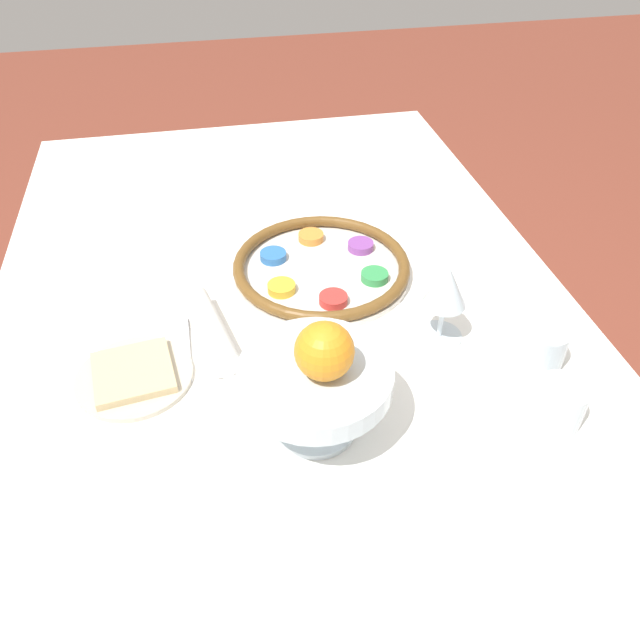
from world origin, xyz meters
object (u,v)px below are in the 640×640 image
(cup_near, at_px, (559,405))
(cup_mid, at_px, (542,347))
(seder_plate, at_px, (321,267))
(napkin_roll, at_px, (210,330))
(orange_fruit, at_px, (324,351))
(fruit_stand, at_px, (318,381))
(bread_plate, at_px, (134,375))
(wine_glass, at_px, (446,290))

(cup_near, distance_m, cup_mid, 0.11)
(seder_plate, height_order, cup_mid, cup_mid)
(seder_plate, relative_size, cup_mid, 4.63)
(napkin_roll, distance_m, cup_near, 0.51)
(seder_plate, xyz_separation_m, orange_fruit, (0.35, -0.07, 0.13))
(fruit_stand, bearing_deg, bread_plate, -120.04)
(wine_glass, xyz_separation_m, napkin_roll, (-0.06, -0.35, -0.07))
(wine_glass, xyz_separation_m, orange_fruit, (0.15, -0.21, 0.05))
(cup_mid, bearing_deg, seder_plate, -136.85)
(fruit_stand, xyz_separation_m, napkin_roll, (-0.20, -0.13, -0.06))
(napkin_roll, bearing_deg, seder_plate, 124.20)
(orange_fruit, distance_m, cup_mid, 0.36)
(fruit_stand, height_order, cup_mid, fruit_stand)
(cup_mid, bearing_deg, fruit_stand, -81.25)
(seder_plate, height_order, bread_plate, seder_plate)
(fruit_stand, relative_size, cup_mid, 2.92)
(cup_near, bearing_deg, cup_mid, 164.06)
(wine_glass, height_order, cup_near, wine_glass)
(napkin_roll, relative_size, cup_mid, 2.70)
(orange_fruit, bearing_deg, fruit_stand, -152.02)
(seder_plate, bearing_deg, fruit_stand, -12.41)
(seder_plate, bearing_deg, wine_glass, 36.02)
(orange_fruit, xyz_separation_m, napkin_roll, (-0.21, -0.13, -0.12))
(cup_mid, bearing_deg, orange_fruit, -79.37)
(orange_fruit, distance_m, napkin_roll, 0.28)
(fruit_stand, distance_m, orange_fruit, 0.06)
(bread_plate, bearing_deg, cup_near, 70.67)
(bread_plate, xyz_separation_m, cup_near, (0.19, 0.55, 0.02))
(seder_plate, xyz_separation_m, napkin_roll, (0.14, -0.20, 0.01))
(cup_near, relative_size, cup_mid, 1.00)
(seder_plate, relative_size, wine_glass, 2.33)
(seder_plate, height_order, orange_fruit, orange_fruit)
(wine_glass, relative_size, orange_fruit, 1.83)
(bread_plate, bearing_deg, seder_plate, 122.17)
(seder_plate, height_order, fruit_stand, fruit_stand)
(seder_plate, xyz_separation_m, cup_near, (0.39, 0.24, 0.02))
(seder_plate, bearing_deg, cup_near, 31.13)
(bread_plate, relative_size, napkin_roll, 0.93)
(bread_plate, height_order, napkin_roll, napkin_roll)
(seder_plate, height_order, napkin_roll, napkin_roll)
(orange_fruit, relative_size, cup_mid, 1.09)
(fruit_stand, height_order, orange_fruit, orange_fruit)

